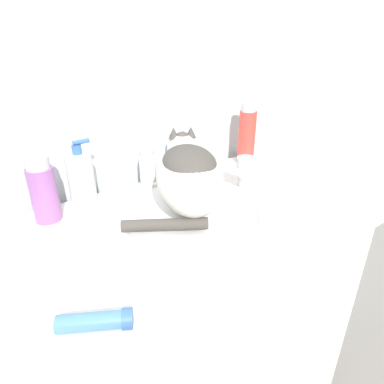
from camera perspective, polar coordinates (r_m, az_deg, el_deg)
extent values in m
cube|color=silver|center=(1.10, -10.22, 19.00)|extent=(8.00, 0.05, 2.40)
cube|color=white|center=(1.22, -0.05, -21.51)|extent=(0.97, 0.54, 0.86)
cylinder|color=silver|center=(0.90, -0.43, -4.14)|extent=(0.37, 0.37, 0.03)
torus|color=silver|center=(0.89, -0.44, -3.18)|extent=(0.39, 0.39, 0.02)
ellipsoid|color=silver|center=(0.85, -0.46, 2.10)|extent=(0.26, 0.31, 0.16)
ellipsoid|color=#47423D|center=(0.83, -0.47, 4.85)|extent=(0.20, 0.24, 0.07)
sphere|color=silver|center=(0.93, -1.60, 7.29)|extent=(0.08, 0.08, 0.08)
sphere|color=#47423D|center=(0.92, -1.62, 8.64)|extent=(0.05, 0.05, 0.05)
cone|color=#47423D|center=(0.92, -0.20, 9.98)|extent=(0.03, 0.03, 0.03)
cone|color=#47423D|center=(0.91, -3.09, 9.82)|extent=(0.03, 0.03, 0.03)
cylinder|color=#47423D|center=(0.79, -4.54, -5.43)|extent=(0.18, 0.13, 0.03)
cylinder|color=silver|center=(1.04, 8.77, 1.08)|extent=(0.04, 0.04, 0.06)
cylinder|color=silver|center=(0.98, 7.25, 3.39)|extent=(0.11, 0.04, 0.08)
cylinder|color=silver|center=(1.02, 9.00, 4.14)|extent=(0.06, 0.06, 0.06)
cylinder|color=white|center=(1.06, -7.34, 3.09)|extent=(0.05, 0.05, 0.12)
sphere|color=#B7B7BC|center=(1.03, -7.56, 6.64)|extent=(0.04, 0.04, 0.04)
cylinder|color=#335BB7|center=(1.10, -2.02, 5.52)|extent=(0.06, 0.06, 0.16)
cone|color=#B7B7BC|center=(1.07, -2.10, 10.08)|extent=(0.04, 0.04, 0.02)
cylinder|color=silver|center=(0.98, -17.88, 1.54)|extent=(0.07, 0.07, 0.16)
cylinder|color=#3866AD|center=(0.95, -18.67, 6.73)|extent=(0.02, 0.02, 0.02)
cylinder|color=#3866AD|center=(0.94, -18.02, 7.98)|extent=(0.04, 0.01, 0.01)
cylinder|color=#DB3D33|center=(1.26, 9.08, 8.84)|extent=(0.06, 0.06, 0.19)
cylinder|color=#B7B7BC|center=(1.24, 9.45, 13.74)|extent=(0.05, 0.05, 0.03)
cylinder|color=#93569E|center=(0.96, -23.43, -0.40)|extent=(0.07, 0.07, 0.15)
cylinder|color=#B7B7BC|center=(0.93, -24.40, 4.48)|extent=(0.06, 0.06, 0.03)
cylinder|color=#4C7FB2|center=(0.65, -16.72, -20.02)|extent=(0.11, 0.08, 0.03)
cylinder|color=#3866AD|center=(0.64, -10.69, -20.02)|extent=(0.03, 0.04, 0.04)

